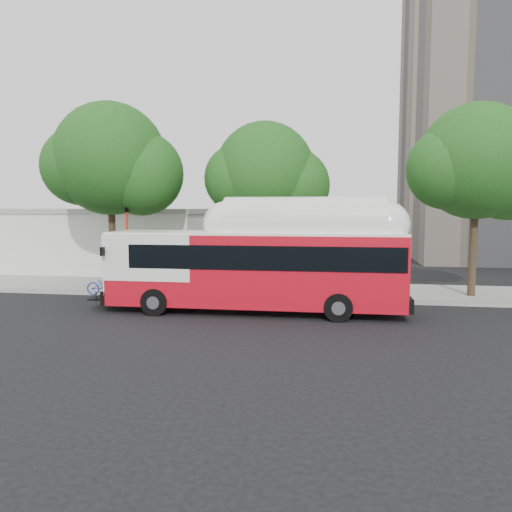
% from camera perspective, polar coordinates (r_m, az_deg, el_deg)
% --- Properties ---
extents(ground, '(120.00, 120.00, 0.00)m').
position_cam_1_polar(ground, '(19.71, 1.38, -7.14)').
color(ground, black).
rests_on(ground, ground).
extents(sidewalk, '(60.00, 5.00, 0.15)m').
position_cam_1_polar(sidewalk, '(26.03, 3.33, -3.86)').
color(sidewalk, gray).
rests_on(sidewalk, ground).
extents(curb_strip, '(60.00, 0.30, 0.15)m').
position_cam_1_polar(curb_strip, '(23.49, 2.68, -4.89)').
color(curb_strip, gray).
rests_on(curb_strip, ground).
extents(red_curb_segment, '(10.00, 0.32, 0.16)m').
position_cam_1_polar(red_curb_segment, '(24.00, -4.48, -4.66)').
color(red_curb_segment, maroon).
rests_on(red_curb_segment, ground).
extents(street_tree_left, '(6.67, 5.80, 9.74)m').
position_cam_1_polar(street_tree_left, '(27.11, -15.34, 10.17)').
color(street_tree_left, '#2D2116').
rests_on(street_tree_left, ground).
extents(street_tree_mid, '(5.75, 5.00, 8.62)m').
position_cam_1_polar(street_tree_mid, '(25.36, 1.95, 9.11)').
color(street_tree_mid, '#2D2116').
rests_on(street_tree_mid, ground).
extents(street_tree_right, '(6.21, 5.40, 9.18)m').
position_cam_1_polar(street_tree_right, '(25.90, 24.81, 9.31)').
color(street_tree_right, '#2D2116').
rests_on(street_tree_right, ground).
extents(low_commercial_bldg, '(16.20, 10.20, 4.25)m').
position_cam_1_polar(low_commercial_bldg, '(37.05, -17.46, 1.93)').
color(low_commercial_bldg, silver).
rests_on(low_commercial_bldg, ground).
extents(transit_bus, '(12.96, 2.89, 3.82)m').
position_cam_1_polar(transit_bus, '(20.49, 0.12, -1.58)').
color(transit_bus, red).
rests_on(transit_bus, ground).
extents(signal_pole, '(0.12, 0.41, 4.34)m').
position_cam_1_polar(signal_pole, '(25.76, -14.48, 0.70)').
color(signal_pole, red).
rests_on(signal_pole, ground).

